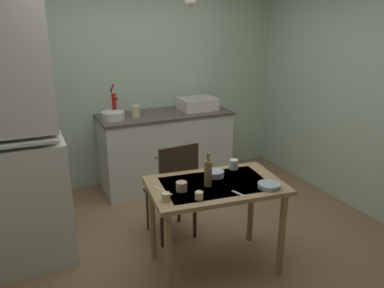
% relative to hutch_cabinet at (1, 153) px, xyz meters
% --- Properties ---
extents(ground_plane, '(4.92, 4.92, 0.00)m').
position_rel_hutch_cabinet_xyz_m(ground_plane, '(1.47, -0.41, -1.02)').
color(ground_plane, '#8D694E').
extents(wall_back, '(4.02, 0.10, 2.52)m').
position_rel_hutch_cabinet_xyz_m(wall_back, '(1.47, 1.41, 0.24)').
color(wall_back, beige).
rests_on(wall_back, ground).
extents(wall_right, '(0.10, 3.64, 2.52)m').
position_rel_hutch_cabinet_xyz_m(wall_right, '(3.48, -0.41, 0.24)').
color(wall_right, '#B5CFB8').
rests_on(wall_right, ground).
extents(hutch_cabinet, '(0.95, 0.50, 2.17)m').
position_rel_hutch_cabinet_xyz_m(hutch_cabinet, '(0.00, 0.00, 0.00)').
color(hutch_cabinet, silver).
rests_on(hutch_cabinet, ground).
extents(counter_cabinet, '(1.60, 0.64, 0.93)m').
position_rel_hutch_cabinet_xyz_m(counter_cabinet, '(1.75, 1.04, -0.55)').
color(counter_cabinet, silver).
rests_on(counter_cabinet, ground).
extents(sink_basin, '(0.44, 0.34, 0.15)m').
position_rel_hutch_cabinet_xyz_m(sink_basin, '(2.19, 1.04, -0.01)').
color(sink_basin, silver).
rests_on(sink_basin, counter_cabinet).
extents(hand_pump, '(0.05, 0.27, 0.39)m').
position_rel_hutch_cabinet_xyz_m(hand_pump, '(1.15, 1.08, 0.08)').
color(hand_pump, '#B21E19').
rests_on(hand_pump, counter_cabinet).
extents(mixing_bowl_counter, '(0.25, 0.25, 0.09)m').
position_rel_hutch_cabinet_xyz_m(mixing_bowl_counter, '(1.11, 0.99, -0.04)').
color(mixing_bowl_counter, white).
rests_on(mixing_bowl_counter, counter_cabinet).
extents(stoneware_crock, '(0.10, 0.10, 0.14)m').
position_rel_hutch_cabinet_xyz_m(stoneware_crock, '(1.38, 1.00, -0.02)').
color(stoneware_crock, beige).
rests_on(stoneware_crock, counter_cabinet).
extents(dining_table, '(1.12, 0.76, 0.77)m').
position_rel_hutch_cabinet_xyz_m(dining_table, '(1.52, -0.72, -0.37)').
color(dining_table, tan).
rests_on(dining_table, ground).
extents(chair_far_side, '(0.43, 0.43, 0.96)m').
position_rel_hutch_cabinet_xyz_m(chair_far_side, '(1.38, -0.17, -0.51)').
color(chair_far_side, '#38251C').
rests_on(chair_far_side, ground).
extents(serving_bowl_wide, '(0.14, 0.14, 0.05)m').
position_rel_hutch_cabinet_xyz_m(serving_bowl_wide, '(1.58, -0.59, -0.22)').
color(serving_bowl_wide, '#9EB2C6').
rests_on(serving_bowl_wide, dining_table).
extents(soup_bowl_small, '(0.17, 0.17, 0.04)m').
position_rel_hutch_cabinet_xyz_m(soup_bowl_small, '(1.85, -0.96, -0.23)').
color(soup_bowl_small, '#9EB2C6').
rests_on(soup_bowl_small, dining_table).
extents(mug_tall, '(0.09, 0.09, 0.07)m').
position_rel_hutch_cabinet_xyz_m(mug_tall, '(1.22, -0.73, -0.21)').
color(mug_tall, tan).
rests_on(mug_tall, dining_table).
extents(mug_dark, '(0.06, 0.06, 0.06)m').
position_rel_hutch_cabinet_xyz_m(mug_dark, '(1.05, -0.84, -0.22)').
color(mug_dark, beige).
rests_on(mug_dark, dining_table).
extents(teacup_mint, '(0.08, 0.08, 0.09)m').
position_rel_hutch_cabinet_xyz_m(teacup_mint, '(1.80, -0.52, -0.20)').
color(teacup_mint, white).
rests_on(teacup_mint, dining_table).
extents(teacup_cream, '(0.06, 0.06, 0.06)m').
position_rel_hutch_cabinet_xyz_m(teacup_cream, '(1.28, -0.91, -0.22)').
color(teacup_cream, beige).
rests_on(teacup_cream, dining_table).
extents(glass_bottle, '(0.06, 0.06, 0.28)m').
position_rel_hutch_cabinet_xyz_m(glass_bottle, '(1.44, -0.73, -0.14)').
color(glass_bottle, olive).
rests_on(glass_bottle, dining_table).
extents(table_knife, '(0.09, 0.21, 0.00)m').
position_rel_hutch_cabinet_xyz_m(table_knife, '(1.09, -0.66, -0.24)').
color(table_knife, silver).
rests_on(table_knife, dining_table).
extents(teaspoon_near_bowl, '(0.06, 0.13, 0.00)m').
position_rel_hutch_cabinet_xyz_m(teaspoon_near_bowl, '(1.59, -0.96, -0.24)').
color(teaspoon_near_bowl, beige).
rests_on(teaspoon_near_bowl, dining_table).
extents(pendant_bulb, '(0.08, 0.08, 0.08)m').
position_rel_hutch_cabinet_xyz_m(pendant_bulb, '(1.39, -0.51, 1.11)').
color(pendant_bulb, '#F9EFCC').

